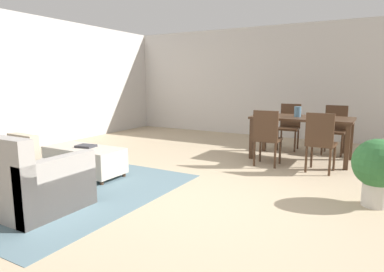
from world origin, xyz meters
The scene contains 13 objects.
ground_plane centered at (0.00, 0.00, 0.00)m, with size 10.80×10.80×0.00m, color tan.
wall_back centered at (0.00, 5.00, 1.35)m, with size 9.00×0.12×2.70m, color beige.
area_rug centered at (-1.94, -0.43, 0.00)m, with size 3.00×2.80×0.01m, color slate.
couch centered at (-1.94, -1.07, 0.30)m, with size 1.97×0.90×0.86m.
ottoman_table centered at (-1.94, 0.16, 0.24)m, with size 1.20×0.55×0.42m.
dining_table centered at (0.62, 2.77, 0.67)m, with size 1.67×0.87×0.76m.
dining_chair_near_left centered at (0.23, 2.01, 0.52)m, with size 0.41×0.41×0.92m.
dining_chair_near_right centered at (1.05, 2.00, 0.52)m, with size 0.42×0.42×0.92m.
dining_chair_far_left centered at (0.22, 3.59, 0.52)m, with size 0.42×0.42×0.92m.
dining_chair_far_right centered at (1.08, 3.59, 0.52)m, with size 0.41×0.41×0.92m.
vase_centerpiece centered at (0.55, 2.74, 0.85)m, with size 0.12×0.12×0.18m, color slate.
book_on_ottoman centered at (-1.92, 0.18, 0.44)m, with size 0.26×0.20×0.03m, color #333338.
potted_plant centered at (1.82, 0.89, 0.45)m, with size 0.54×0.54×0.76m.
Camera 1 is at (1.78, -3.20, 1.39)m, focal length 31.02 mm.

